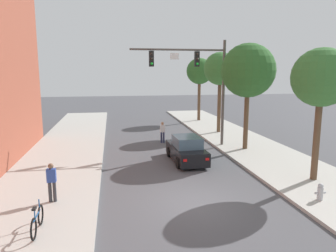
% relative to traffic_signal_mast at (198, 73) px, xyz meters
% --- Properties ---
extents(ground_plane, '(120.00, 120.00, 0.00)m').
position_rel_traffic_signal_mast_xyz_m(ground_plane, '(-2.69, -9.59, -5.35)').
color(ground_plane, '#4C4C51').
extents(sidewalk_left, '(5.00, 60.00, 0.15)m').
position_rel_traffic_signal_mast_xyz_m(sidewalk_left, '(-9.19, -9.59, -5.28)').
color(sidewalk_left, '#B2AFA8').
rests_on(sidewalk_left, ground).
extents(sidewalk_right, '(5.00, 60.00, 0.15)m').
position_rel_traffic_signal_mast_xyz_m(sidewalk_right, '(3.81, -9.59, -5.28)').
color(sidewalk_right, '#B2AFA8').
rests_on(sidewalk_right, ground).
extents(traffic_signal_mast, '(6.76, 0.38, 7.50)m').
position_rel_traffic_signal_mast_xyz_m(traffic_signal_mast, '(0.00, 0.00, 0.00)').
color(traffic_signal_mast, '#514C47').
rests_on(traffic_signal_mast, sidewalk_right).
extents(car_lead_black, '(1.94, 4.29, 1.60)m').
position_rel_traffic_signal_mast_xyz_m(car_lead_black, '(-1.59, -3.44, -4.63)').
color(car_lead_black, black).
rests_on(car_lead_black, ground).
extents(pedestrian_sidewalk_left_walker, '(0.36, 0.22, 1.64)m').
position_rel_traffic_signal_mast_xyz_m(pedestrian_sidewalk_left_walker, '(-8.54, -8.77, -4.29)').
color(pedestrian_sidewalk_left_walker, '#333338').
rests_on(pedestrian_sidewalk_left_walker, sidewalk_left).
extents(pedestrian_crossing_road, '(0.36, 0.22, 1.64)m').
position_rel_traffic_signal_mast_xyz_m(pedestrian_crossing_road, '(-2.22, 1.96, -4.44)').
color(pedestrian_crossing_road, '#232847').
rests_on(pedestrian_crossing_road, ground).
extents(bicycle_leaning, '(0.12, 1.77, 0.98)m').
position_rel_traffic_signal_mast_xyz_m(bicycle_leaning, '(-8.60, -11.32, -4.81)').
color(bicycle_leaning, black).
rests_on(bicycle_leaning, sidewalk_left).
extents(fire_hydrant, '(0.48, 0.24, 0.72)m').
position_rel_traffic_signal_mast_xyz_m(fire_hydrant, '(2.49, -10.54, -4.84)').
color(fire_hydrant, '#B2B2B7').
rests_on(fire_hydrant, sidewalk_right).
extents(street_tree_nearest, '(2.81, 2.81, 6.46)m').
position_rel_traffic_signal_mast_xyz_m(street_tree_nearest, '(3.83, -8.14, -0.20)').
color(street_tree_nearest, brown).
rests_on(street_tree_nearest, sidewalk_right).
extents(street_tree_second, '(3.64, 3.64, 7.21)m').
position_rel_traffic_signal_mast_xyz_m(street_tree_second, '(3.08, -1.48, 0.16)').
color(street_tree_second, brown).
rests_on(street_tree_second, sidewalk_right).
extents(street_tree_third, '(2.85, 2.85, 6.99)m').
position_rel_traffic_signal_mast_xyz_m(street_tree_third, '(3.31, 4.80, 0.30)').
color(street_tree_third, brown).
rests_on(street_tree_third, sidewalk_right).
extents(street_tree_farthest, '(2.82, 2.82, 6.76)m').
position_rel_traffic_signal_mast_xyz_m(street_tree_farthest, '(3.42, 11.81, 0.09)').
color(street_tree_farthest, brown).
rests_on(street_tree_farthest, sidewalk_right).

